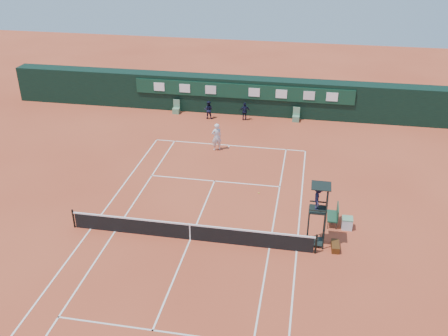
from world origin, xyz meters
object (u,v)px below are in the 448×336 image
at_px(tennis_net, 190,231).
at_px(umpire_chair, 318,202).
at_px(cooler, 347,223).
at_px(player_bench, 335,214).
at_px(player, 217,137).

bearing_deg(tennis_net, umpire_chair, 7.29).
distance_m(tennis_net, cooler, 8.41).
relative_size(tennis_net, umpire_chair, 3.77).
height_order(player_bench, player, player).
height_order(player_bench, cooler, player_bench).
bearing_deg(player_bench, player, 134.91).
relative_size(tennis_net, cooler, 20.00).
bearing_deg(cooler, player_bench, 153.86).
distance_m(umpire_chair, player, 12.50).
height_order(tennis_net, player, player).
bearing_deg(cooler, player, 136.05).
bearing_deg(umpire_chair, player, 124.88).
bearing_deg(umpire_chair, cooler, 46.00).
bearing_deg(tennis_net, player, 93.96).
xyz_separation_m(umpire_chair, cooler, (1.67, 1.73, -2.13)).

